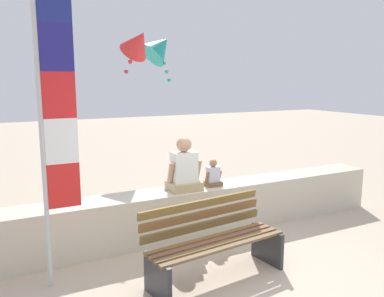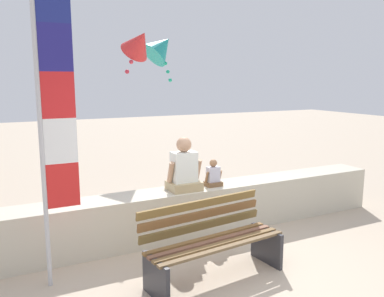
% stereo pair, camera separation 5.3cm
% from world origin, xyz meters
% --- Properties ---
extents(ground_plane, '(40.00, 40.00, 0.00)m').
position_xyz_m(ground_plane, '(0.00, 0.00, 0.00)').
color(ground_plane, '#BCA991').
extents(seawall_ledge, '(6.91, 0.55, 0.71)m').
position_xyz_m(seawall_ledge, '(0.00, 1.35, 0.35)').
color(seawall_ledge, beige).
rests_on(seawall_ledge, ground).
extents(park_bench, '(1.75, 0.79, 0.88)m').
position_xyz_m(park_bench, '(-0.29, 0.04, 0.42)').
color(park_bench, brown).
rests_on(park_bench, ground).
extents(person_adult, '(0.51, 0.38, 0.79)m').
position_xyz_m(person_adult, '(-0.05, 1.32, 1.01)').
color(person_adult, tan).
rests_on(person_adult, seawall_ledge).
extents(person_child, '(0.27, 0.20, 0.41)m').
position_xyz_m(person_child, '(0.44, 1.32, 0.87)').
color(person_child, brown).
rests_on(person_child, seawall_ledge).
extents(flag_banner, '(0.40, 0.05, 3.38)m').
position_xyz_m(flag_banner, '(-1.91, 0.68, 1.97)').
color(flag_banner, '#B7B7BC').
rests_on(flag_banner, ground).
extents(kite_teal, '(0.92, 0.81, 1.19)m').
position_xyz_m(kite_teal, '(0.96, 4.62, 3.01)').
color(kite_teal, teal).
extents(kite_red, '(0.76, 0.86, 0.94)m').
position_xyz_m(kite_red, '(0.07, 3.52, 2.99)').
color(kite_red, red).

